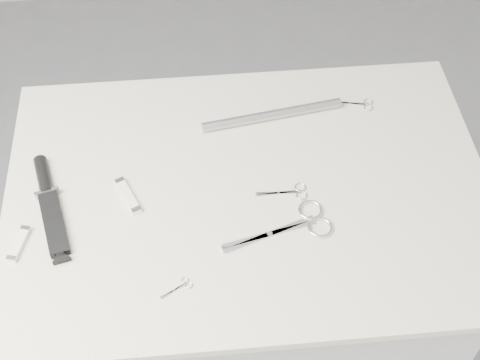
{
  "coord_description": "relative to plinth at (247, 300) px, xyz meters",
  "views": [
    {
      "loc": [
        -0.1,
        -0.85,
        2.0
      ],
      "look_at": [
        -0.02,
        0.02,
        0.92
      ],
      "focal_mm": 50.0,
      "sensor_mm": 36.0,
      "label": 1
    }
  ],
  "objects": [
    {
      "name": "plinth",
      "position": [
        0.0,
        0.0,
        0.0
      ],
      "size": [
        0.9,
        0.6,
        0.9
      ],
      "primitive_type": "cube",
      "color": "#BBBBB9",
      "rests_on": "ground"
    },
    {
      "name": "display_board",
      "position": [
        0.0,
        0.0,
        0.46
      ],
      "size": [
        1.0,
        0.7,
        0.02
      ],
      "primitive_type": "cube",
      "color": "beige",
      "rests_on": "plinth"
    },
    {
      "name": "large_shears",
      "position": [
        0.09,
        -0.1,
        0.47
      ],
      "size": [
        0.22,
        0.12,
        0.01
      ],
      "rotation": [
        0.0,
        0.0,
        0.28
      ],
      "color": "silver",
      "rests_on": "display_board"
    },
    {
      "name": "embroidery_scissors_a",
      "position": [
        0.08,
        -0.02,
        0.47
      ],
      "size": [
        0.1,
        0.05,
        0.0
      ],
      "rotation": [
        0.0,
        0.0,
        -0.01
      ],
      "color": "silver",
      "rests_on": "display_board"
    },
    {
      "name": "embroidery_scissors_b",
      "position": [
        0.28,
        0.22,
        0.47
      ],
      "size": [
        0.1,
        0.04,
        0.0
      ],
      "rotation": [
        0.0,
        0.0,
        -0.2
      ],
      "color": "silver",
      "rests_on": "display_board"
    },
    {
      "name": "tiny_scissors",
      "position": [
        -0.15,
        -0.22,
        0.47
      ],
      "size": [
        0.06,
        0.04,
        0.0
      ],
      "rotation": [
        0.0,
        0.0,
        0.52
      ],
      "color": "silver",
      "rests_on": "display_board"
    },
    {
      "name": "sheathed_knife",
      "position": [
        -0.4,
        -0.0,
        0.48
      ],
      "size": [
        0.1,
        0.25,
        0.03
      ],
      "rotation": [
        0.0,
        0.0,
        1.82
      ],
      "color": "black",
      "rests_on": "display_board"
    },
    {
      "name": "pocket_knife_a",
      "position": [
        -0.45,
        -0.1,
        0.47
      ],
      "size": [
        0.04,
        0.08,
        0.01
      ],
      "rotation": [
        0.0,
        0.0,
        1.29
      ],
      "color": "white",
      "rests_on": "display_board"
    },
    {
      "name": "pocket_knife_b",
      "position": [
        -0.25,
        -0.0,
        0.48
      ],
      "size": [
        0.06,
        0.1,
        0.01
      ],
      "rotation": [
        0.0,
        0.0,
        1.98
      ],
      "color": "white",
      "rests_on": "display_board"
    },
    {
      "name": "metal_rail",
      "position": [
        0.07,
        0.2,
        0.48
      ],
      "size": [
        0.32,
        0.07,
        0.02
      ],
      "primitive_type": "cylinder",
      "rotation": [
        0.0,
        1.57,
        0.16
      ],
      "color": "#9A9DA2",
      "rests_on": "display_board"
    }
  ]
}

